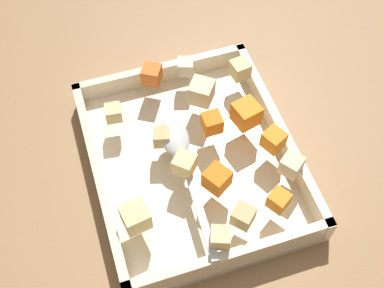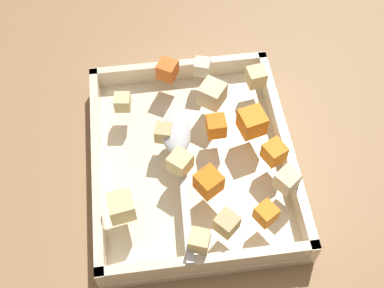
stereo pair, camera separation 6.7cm
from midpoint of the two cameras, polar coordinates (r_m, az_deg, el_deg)
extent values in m
plane|color=#936D47|center=(0.72, -4.13, -3.18)|extent=(4.00, 4.00, 0.00)
cube|color=beige|center=(0.71, -2.69, -2.40)|extent=(0.33, 0.27, 0.01)
cube|color=beige|center=(0.69, -13.22, -4.18)|extent=(0.33, 0.01, 0.03)
cube|color=beige|center=(0.72, 7.23, 1.32)|extent=(0.33, 0.01, 0.03)
cube|color=beige|center=(0.79, -6.01, 7.88)|extent=(0.01, 0.27, 0.03)
cube|color=beige|center=(0.63, 1.37, -13.05)|extent=(0.01, 0.27, 0.03)
cube|color=orange|center=(0.68, 6.48, 0.28)|extent=(0.04, 0.04, 0.03)
cube|color=orange|center=(0.69, 3.45, 3.25)|extent=(0.04, 0.04, 0.03)
cube|color=orange|center=(0.63, 6.84, -6.61)|extent=(0.03, 0.03, 0.02)
cube|color=orange|center=(0.69, -0.50, 2.22)|extent=(0.03, 0.03, 0.03)
cube|color=orange|center=(0.64, -0.15, -4.22)|extent=(0.04, 0.04, 0.03)
cube|color=orange|center=(0.75, -7.25, 7.68)|extent=(0.04, 0.04, 0.03)
cube|color=#E0CC89|center=(0.75, 2.92, 8.33)|extent=(0.03, 0.03, 0.03)
cube|color=beige|center=(0.72, -1.60, 5.77)|extent=(0.05, 0.05, 0.03)
cube|color=tan|center=(0.68, -6.32, 0.57)|extent=(0.03, 0.03, 0.02)
cube|color=#E0CC89|center=(0.71, -11.61, 3.30)|extent=(0.02, 0.02, 0.02)
cube|color=beige|center=(0.66, 8.40, -2.60)|extent=(0.04, 0.04, 0.03)
cube|color=#E0CC89|center=(0.65, -3.78, -2.51)|extent=(0.04, 0.04, 0.03)
cube|color=tan|center=(0.62, 2.72, -8.44)|extent=(0.04, 0.04, 0.02)
cube|color=#E0CC89|center=(0.61, 0.03, -10.85)|extent=(0.03, 0.03, 0.02)
cube|color=#E0CC89|center=(0.62, -9.56, -8.46)|extent=(0.04, 0.04, 0.03)
cube|color=beige|center=(0.75, -3.32, 8.59)|extent=(0.03, 0.03, 0.02)
ellipsoid|color=silver|center=(0.68, -4.52, 0.70)|extent=(0.07, 0.04, 0.02)
cube|color=silver|center=(0.63, -2.32, -7.38)|extent=(0.15, 0.02, 0.01)
camera|label=1|loc=(0.03, -92.87, -4.37)|focal=46.92mm
camera|label=2|loc=(0.03, 87.13, 4.37)|focal=46.92mm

